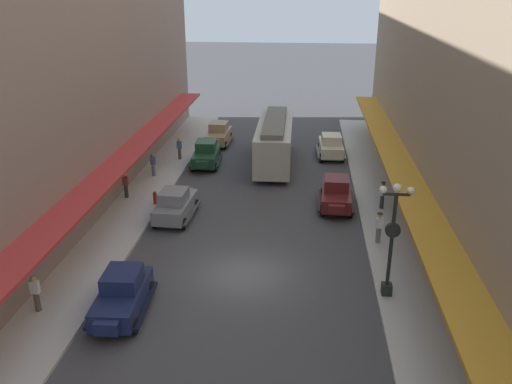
{
  "coord_description": "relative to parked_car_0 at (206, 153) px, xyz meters",
  "views": [
    {
      "loc": [
        2.59,
        -21.71,
        12.91
      ],
      "look_at": [
        0.0,
        6.0,
        1.8
      ],
      "focal_mm": 37.33,
      "sensor_mm": 36.0,
      "label": 1
    }
  ],
  "objects": [
    {
      "name": "fire_hydrant",
      "position": [
        -1.73,
        -7.89,
        -0.38
      ],
      "size": [
        0.24,
        0.24,
        0.82
      ],
      "color": "#B21E19",
      "rests_on": "sidewalk_left"
    },
    {
      "name": "lamp_post_with_clock",
      "position": [
        11.02,
        -16.83,
        2.04
      ],
      "size": [
        1.42,
        0.44,
        5.16
      ],
      "color": "black",
      "rests_on": "sidewalk_right"
    },
    {
      "name": "pedestrian_5",
      "position": [
        11.99,
        -7.3,
        0.07
      ],
      "size": [
        0.36,
        0.28,
        1.67
      ],
      "color": "#2D2D33",
      "rests_on": "sidewalk_right"
    },
    {
      "name": "pedestrian_1",
      "position": [
        -2.23,
        0.9,
        0.05
      ],
      "size": [
        0.36,
        0.24,
        1.64
      ],
      "color": "#4C4238",
      "rests_on": "sidewalk_left"
    },
    {
      "name": "parked_car_2",
      "position": [
        -0.03,
        -19.06,
        0.0
      ],
      "size": [
        2.3,
        4.32,
        1.84
      ],
      "color": "#19234C",
      "rests_on": "ground"
    },
    {
      "name": "sidewalk_left",
      "position": [
        -2.88,
        -15.5,
        -0.87
      ],
      "size": [
        3.0,
        60.0,
        0.15
      ],
      "primitive_type": "cube",
      "color": "#B7B5AD",
      "rests_on": "ground"
    },
    {
      "name": "parked_car_1",
      "position": [
        -0.04,
        -9.62,
        0.0
      ],
      "size": [
        2.3,
        4.32,
        1.84
      ],
      "color": "slate",
      "rests_on": "ground"
    },
    {
      "name": "pedestrian_2",
      "position": [
        -3.19,
        -2.97,
        0.05
      ],
      "size": [
        0.36,
        0.24,
        1.64
      ],
      "color": "slate",
      "rests_on": "sidewalk_left"
    },
    {
      "name": "streetcar",
      "position": [
        5.04,
        0.73,
        0.96
      ],
      "size": [
        2.63,
        9.63,
        3.46
      ],
      "color": "#ADA899",
      "rests_on": "ground"
    },
    {
      "name": "sidewalk_right",
      "position": [
        12.12,
        -15.5,
        -0.87
      ],
      "size": [
        3.0,
        60.0,
        0.15
      ],
      "primitive_type": "cube",
      "color": "#B7B5AD",
      "rests_on": "ground"
    },
    {
      "name": "parked_car_3",
      "position": [
        0.04,
        5.57,
        0.0
      ],
      "size": [
        2.24,
        4.3,
        1.84
      ],
      "color": "#997F5B",
      "rests_on": "ground"
    },
    {
      "name": "ground_plane",
      "position": [
        4.62,
        -15.5,
        -0.94
      ],
      "size": [
        200.0,
        200.0,
        0.0
      ],
      "primitive_type": "plane",
      "color": "#424244"
    },
    {
      "name": "parked_car_5",
      "position": [
        9.26,
        -7.05,
        0.0
      ],
      "size": [
        2.24,
        4.3,
        1.84
      ],
      "color": "#591919",
      "rests_on": "ground"
    },
    {
      "name": "parked_car_0",
      "position": [
        0.0,
        0.0,
        0.0
      ],
      "size": [
        2.31,
        4.32,
        1.84
      ],
      "color": "#193D23",
      "rests_on": "ground"
    },
    {
      "name": "pedestrian_4",
      "position": [
        -3.53,
        -19.45,
        0.05
      ],
      "size": [
        0.36,
        0.24,
        1.64
      ],
      "color": "#4C4238",
      "rests_on": "sidewalk_left"
    },
    {
      "name": "pedestrian_0",
      "position": [
        11.23,
        -11.89,
        0.07
      ],
      "size": [
        0.36,
        0.28,
        1.67
      ],
      "color": "slate",
      "rests_on": "sidewalk_right"
    },
    {
      "name": "parked_car_4",
      "position": [
        9.32,
        3.0,
        0.0
      ],
      "size": [
        2.27,
        4.31,
        1.84
      ],
      "color": "beige",
      "rests_on": "ground"
    },
    {
      "name": "pedestrian_3",
      "position": [
        -3.81,
        -7.05,
        0.07
      ],
      "size": [
        0.36,
        0.28,
        1.67
      ],
      "color": "#2D2D33",
      "rests_on": "sidewalk_left"
    }
  ]
}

